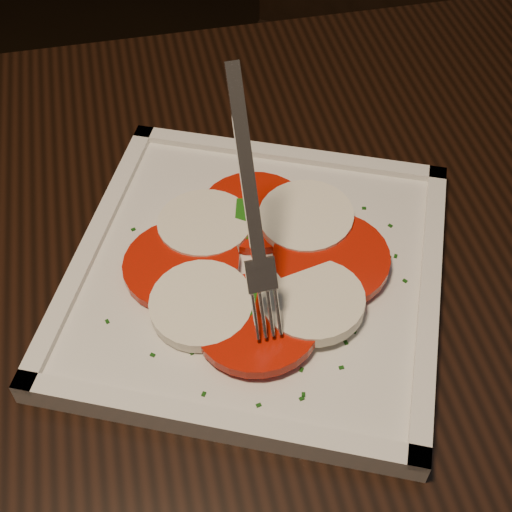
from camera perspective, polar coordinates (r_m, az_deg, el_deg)
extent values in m
cube|color=black|center=(0.57, 4.22, -5.17)|extent=(1.29, 0.94, 0.04)
cube|color=black|center=(1.24, 7.55, 12.13)|extent=(0.55, 0.55, 0.04)
cylinder|color=black|center=(1.31, -2.81, 0.41)|extent=(0.04, 0.04, 0.41)
cylinder|color=black|center=(1.28, 12.72, -3.08)|extent=(0.04, 0.04, 0.41)
cylinder|color=black|center=(1.56, 1.42, 10.05)|extent=(0.04, 0.04, 0.41)
cylinder|color=black|center=(1.53, 14.63, 7.29)|extent=(0.04, 0.04, 0.41)
cube|color=silver|center=(0.56, 0.00, -1.48)|extent=(0.35, 0.35, 0.01)
cylinder|color=#BD1004|center=(0.59, -0.10, 3.58)|extent=(0.09, 0.09, 0.01)
cylinder|color=white|center=(0.58, -4.12, 2.47)|extent=(0.08, 0.08, 0.01)
cylinder|color=#BD1004|center=(0.56, -6.00, -0.65)|extent=(0.09, 0.09, 0.01)
cylinder|color=white|center=(0.53, -4.40, -3.91)|extent=(0.08, 0.08, 0.01)
cylinder|color=#BD1004|center=(0.52, 0.11, -5.36)|extent=(0.09, 0.09, 0.02)
cylinder|color=white|center=(0.53, 4.56, -3.63)|extent=(0.08, 0.08, 0.02)
cylinder|color=#BD1004|center=(0.55, 6.03, -0.18)|extent=(0.09, 0.09, 0.01)
cylinder|color=white|center=(0.58, 4.02, 3.06)|extent=(0.08, 0.08, 0.02)
cube|color=#1A5D10|center=(0.58, 6.15, 2.30)|extent=(0.04, 0.01, 0.01)
cube|color=#1A5D10|center=(0.59, 4.82, 3.48)|extent=(0.03, 0.04, 0.00)
cube|color=#1A5D10|center=(0.53, 0.35, -3.20)|extent=(0.04, 0.04, 0.01)
cube|color=#1A5D10|center=(0.58, -1.11, 3.02)|extent=(0.02, 0.04, 0.01)
cube|color=#1A5D10|center=(0.53, -3.11, -2.86)|extent=(0.03, 0.03, 0.00)
cube|color=#1A5D10|center=(0.52, -3.56, -3.83)|extent=(0.02, 0.05, 0.00)
cube|color=#1A5D10|center=(0.58, 2.04, 3.32)|extent=(0.04, 0.03, 0.01)
cube|color=#1A5D10|center=(0.57, 4.77, 1.86)|extent=(0.01, 0.04, 0.00)
cube|color=#1A5D10|center=(0.53, -2.83, -3.21)|extent=(0.02, 0.05, 0.00)
cube|color=#0F3C0B|center=(0.53, 7.84, -6.02)|extent=(0.00, 0.00, 0.00)
cube|color=#0F3C0B|center=(0.51, 3.66, -9.07)|extent=(0.00, 0.00, 0.00)
cube|color=#0F3C0B|center=(0.58, 11.11, -0.01)|extent=(0.00, 0.00, 0.00)
cube|color=#0F3C0B|center=(0.57, 10.09, -0.23)|extent=(0.00, 0.00, 0.00)
cube|color=#0F3C0B|center=(0.59, -9.79, 2.11)|extent=(0.00, 0.00, 0.00)
cube|color=#0F3C0B|center=(0.59, -8.16, 1.85)|extent=(0.00, 0.00, 0.00)
cube|color=#0F3C0B|center=(0.62, 3.53, 5.47)|extent=(0.00, 0.00, 0.00)
cube|color=#0F3C0B|center=(0.49, 0.22, -11.85)|extent=(0.00, 0.00, 0.00)
cube|color=#0F3C0B|center=(0.56, -9.94, -2.22)|extent=(0.00, 0.00, 0.00)
cube|color=#0F3C0B|center=(0.50, -4.20, -10.95)|extent=(0.00, 0.00, 0.00)
cube|color=#0F3C0B|center=(0.57, -8.96, -0.44)|extent=(0.00, 0.00, 0.00)
cube|color=#0F3C0B|center=(0.56, 9.33, -1.30)|extent=(0.00, 0.00, 0.00)
cube|color=#0F3C0B|center=(0.52, -8.27, -7.85)|extent=(0.00, 0.00, 0.00)
cube|color=#0F3C0B|center=(0.56, -9.55, -1.38)|extent=(0.00, 0.00, 0.00)
cube|color=#0F3C0B|center=(0.61, 8.64, 3.80)|extent=(0.00, 0.00, 0.00)
cube|color=#0F3C0B|center=(0.49, 3.68, -11.32)|extent=(0.00, 0.00, 0.00)
cube|color=#0F3C0B|center=(0.54, -11.81, -5.15)|extent=(0.00, 0.00, 0.00)
cube|color=#0F3C0B|center=(0.50, 3.81, -11.01)|extent=(0.00, 0.00, 0.00)
cube|color=#0F3C0B|center=(0.58, 10.58, -0.03)|extent=(0.00, 0.00, 0.00)
cube|color=#0F3C0B|center=(0.52, 7.21, -6.89)|extent=(0.00, 0.00, 0.00)
cube|color=#0F3C0B|center=(0.60, 10.69, 2.40)|extent=(0.00, 0.00, 0.00)
cube|color=#0F3C0B|center=(0.51, 6.85, -8.85)|extent=(0.00, 0.00, 0.00)
cube|color=#0F3C0B|center=(0.56, 11.83, -1.96)|extent=(0.00, 0.00, 0.00)
cube|color=#0F3C0B|center=(0.56, 9.76, -2.01)|extent=(0.00, 0.00, 0.00)
cube|color=#0F3C0B|center=(0.51, -5.19, -7.71)|extent=(0.00, 0.00, 0.00)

